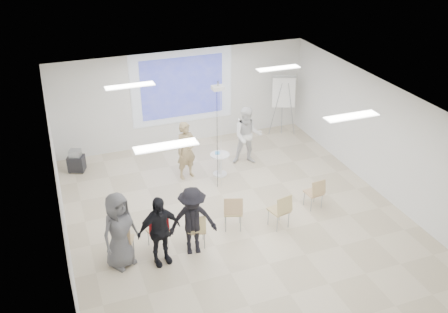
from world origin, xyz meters
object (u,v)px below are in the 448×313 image
object	(u,v)px
chair_right_far	(316,191)
audience_outer	(119,226)
chair_far_left	(123,239)
flipchart_easel	(284,92)
pedestal_table	(220,163)
player_right	(248,133)
chair_left_mid	(159,230)
chair_right_inner	(281,209)
audience_left	(159,226)
av_cart	(76,161)
player_left	(186,147)
chair_center	(233,210)
chair_left_inner	(196,228)
audience_mid	(192,217)
laptop	(196,227)

from	to	relation	value
chair_right_far	audience_outer	size ratio (longest dim) A/B	0.43
chair_far_left	chair_right_far	size ratio (longest dim) A/B	1.03
audience_outer	flipchart_easel	xyz separation A→B (m)	(6.15, 4.77, 0.50)
pedestal_table	player_right	distance (m)	1.24
chair_left_mid	chair_right_inner	xyz separation A→B (m)	(2.89, -0.25, 0.05)
audience_left	av_cart	world-z (taller)	audience_left
player_left	audience_outer	bearing A→B (deg)	-144.44
chair_center	chair_right_inner	world-z (taller)	chair_center
player_left	chair_far_left	world-z (taller)	player_left
chair_far_left	flipchart_easel	xyz separation A→B (m)	(6.09, 4.60, 0.97)
flipchart_easel	chair_left_inner	bearing A→B (deg)	-113.50
chair_center	audience_mid	size ratio (longest dim) A/B	0.50
player_right	audience_outer	world-z (taller)	audience_outer
chair_center	av_cart	bearing A→B (deg)	145.58
laptop	flipchart_easel	xyz separation A→B (m)	(4.45, 4.67, 1.02)
chair_center	audience_mid	bearing A→B (deg)	-138.80
audience_mid	flipchart_easel	distance (m)	6.74
chair_far_left	chair_right_far	world-z (taller)	chair_far_left
pedestal_table	chair_left_inner	size ratio (longest dim) A/B	0.82
av_cart	pedestal_table	bearing A→B (deg)	-1.72
player_right	chair_far_left	world-z (taller)	player_right
player_left	chair_right_far	world-z (taller)	player_left
pedestal_table	chair_far_left	world-z (taller)	chair_far_left
chair_right_far	flipchart_easel	bearing A→B (deg)	68.69
chair_center	audience_outer	xyz separation A→B (m)	(-2.69, -0.34, 0.43)
audience_mid	chair_left_inner	bearing A→B (deg)	56.57
chair_right_far	av_cart	xyz separation A→B (m)	(-5.46, 4.10, -0.19)
pedestal_table	player_right	size ratio (longest dim) A/B	0.37
chair_right_inner	laptop	distance (m)	2.08
audience_mid	av_cart	world-z (taller)	audience_mid
flipchart_easel	laptop	bearing A→B (deg)	-113.96
av_cart	chair_left_inner	bearing A→B (deg)	-42.75
chair_far_left	chair_center	size ratio (longest dim) A/B	0.93
chair_left_inner	player_right	bearing A→B (deg)	64.09
chair_left_mid	laptop	size ratio (longest dim) A/B	2.60
flipchart_easel	audience_mid	bearing A→B (deg)	-113.46
audience_mid	chair_center	bearing A→B (deg)	31.12
chair_right_inner	audience_outer	xyz separation A→B (m)	(-3.77, -0.01, 0.44)
pedestal_table	chair_right_inner	xyz separation A→B (m)	(0.48, -2.91, 0.16)
pedestal_table	audience_left	bearing A→B (deg)	-128.48
chair_center	audience_left	world-z (taller)	audience_left
audience_mid	flipchart_easel	bearing A→B (deg)	55.33
chair_center	laptop	distance (m)	1.02
chair_left_inner	chair_right_far	distance (m)	3.31
audience_left	chair_right_far	bearing A→B (deg)	-0.56
player_left	chair_right_inner	xyz separation A→B (m)	(1.38, -3.14, -0.40)
pedestal_table	flipchart_easel	distance (m)	3.58
chair_left_mid	chair_right_inner	distance (m)	2.90
audience_left	audience_outer	world-z (taller)	audience_outer
av_cart	audience_mid	bearing A→B (deg)	-44.62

